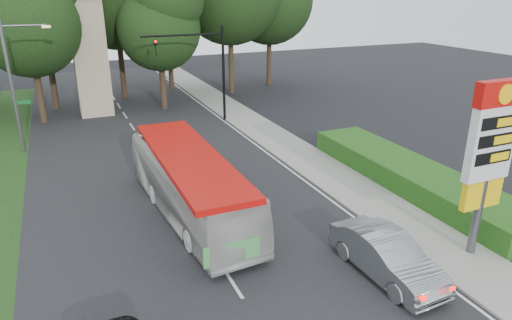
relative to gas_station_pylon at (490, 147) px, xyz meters
name	(u,v)px	position (x,y,z in m)	size (l,w,h in m)	color
road_surface	(176,194)	(-9.20, 10.01, -4.44)	(14.00, 80.00, 0.02)	black
sidewalk_right	(321,168)	(-0.70, 10.01, -4.39)	(3.00, 80.00, 0.12)	gray
hedge	(412,176)	(2.30, 6.01, -3.85)	(3.00, 14.00, 1.20)	#1D4A13
gas_station_pylon	(490,147)	(0.00, 0.00, 0.00)	(2.10, 0.45, 6.85)	#59595E
traffic_signal_mast	(206,61)	(-3.52, 22.00, 0.22)	(6.10, 0.35, 7.20)	black
streetlight_signs	(15,82)	(-16.19, 20.01, -0.01)	(2.75, 0.98, 8.00)	#59595E
monument	(89,51)	(-11.20, 28.01, 0.66)	(3.00, 3.00, 10.05)	gray
tree_monument_left	(24,4)	(-15.20, 27.01, 4.23)	(7.28, 7.28, 14.30)	#2D2116
tree_monument_right	(158,11)	(-5.70, 27.51, 3.56)	(6.72, 6.72, 13.20)	#2D2116
transit_bus	(190,186)	(-9.08, 7.50, -2.96)	(2.50, 10.68, 2.98)	silver
sedan_silver	(386,256)	(-3.95, 0.25, -3.65)	(1.69, 4.84, 1.59)	#94979B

